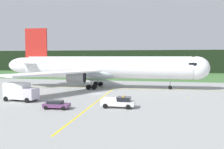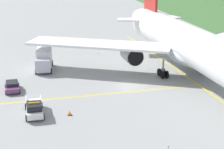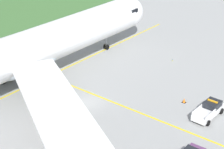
{
  "view_description": "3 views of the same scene",
  "coord_description": "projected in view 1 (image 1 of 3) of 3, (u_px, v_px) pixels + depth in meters",
  "views": [
    {
      "loc": [
        14.55,
        -52.42,
        8.11
      ],
      "look_at": [
        1.38,
        10.0,
        3.52
      ],
      "focal_mm": 39.91,
      "sensor_mm": 36.0,
      "label": 1
    },
    {
      "loc": [
        51.7,
        -14.41,
        18.97
      ],
      "look_at": [
        2.38,
        -3.25,
        2.77
      ],
      "focal_mm": 62.03,
      "sensor_mm": 36.0,
      "label": 2
    },
    {
      "loc": [
        -31.83,
        -31.72,
        26.05
      ],
      "look_at": [
        2.54,
        -2.32,
        4.01
      ],
      "focal_mm": 61.81,
      "sensor_mm": 36.0,
      "label": 3
    }
  ],
  "objects": [
    {
      "name": "distant_tree_line",
      "position": [
        137.0,
        61.0,
        132.18
      ],
      "size": [
        288.0,
        6.37,
        11.49
      ],
      "primitive_type": "cube",
      "color": "black",
      "rests_on": "ground"
    },
    {
      "name": "airliner",
      "position": [
        104.0,
        68.0,
        64.21
      ],
      "size": [
        52.88,
        48.54,
        15.69
      ],
      "color": "white",
      "rests_on": "ground"
    },
    {
      "name": "staff_car",
      "position": [
        56.0,
        104.0,
        38.64
      ],
      "size": [
        4.12,
        2.2,
        1.3
      ],
      "color": "#613662",
      "rests_on": "ground"
    },
    {
      "name": "taxiway_centerline_spur",
      "position": [
        95.0,
        103.0,
        43.79
      ],
      "size": [
        1.69,
        37.7,
        0.01
      ],
      "primitive_type": "cube",
      "rotation": [
        0.0,
        0.0,
        -1.53
      ],
      "color": "yellow",
      "rests_on": "ground"
    },
    {
      "name": "grass_verge",
      "position": [
        130.0,
        75.0,
        107.62
      ],
      "size": [
        320.0,
        48.89,
        0.04
      ],
      "primitive_type": "cube",
      "color": "#3E6A34",
      "rests_on": "ground"
    },
    {
      "name": "taxiway_edge_light_east",
      "position": [
        188.0,
        96.0,
        49.52
      ],
      "size": [
        0.12,
        0.12,
        0.38
      ],
      "color": "yellow",
      "rests_on": "ground"
    },
    {
      "name": "ops_pickup_truck",
      "position": [
        119.0,
        102.0,
        39.4
      ],
      "size": [
        5.32,
        2.22,
        1.94
      ],
      "color": "silver",
      "rests_on": "ground"
    },
    {
      "name": "apron_cone",
      "position": [
        129.0,
        102.0,
        43.28
      ],
      "size": [
        0.5,
        0.5,
        0.63
      ],
      "color": "black",
      "rests_on": "ground"
    },
    {
      "name": "taxiway_edge_light_west",
      "position": [
        18.0,
        91.0,
        57.28
      ],
      "size": [
        0.12,
        0.12,
        0.44
      ],
      "color": "yellow",
      "rests_on": "ground"
    },
    {
      "name": "catering_truck",
      "position": [
        20.0,
        91.0,
        45.4
      ],
      "size": [
        6.45,
        3.31,
        3.52
      ],
      "color": "#BCB6CA",
      "rests_on": "ground"
    },
    {
      "name": "ground",
      "position": [
        97.0,
        94.0,
        54.73
      ],
      "size": [
        320.0,
        320.0,
        0.0
      ],
      "primitive_type": "plane",
      "color": "#959694"
    },
    {
      "name": "taxiway_centerline_main",
      "position": [
        107.0,
        88.0,
        64.47
      ],
      "size": [
        67.66,
        2.8,
        0.01
      ],
      "primitive_type": "cube",
      "rotation": [
        0.0,
        0.0,
        0.04
      ],
      "color": "yellow",
      "rests_on": "ground"
    }
  ]
}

